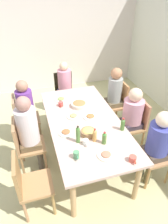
{
  "coord_description": "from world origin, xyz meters",
  "views": [
    {
      "loc": [
        2.36,
        -0.71,
        2.54
      ],
      "look_at": [
        0.0,
        0.0,
        0.89
      ],
      "focal_mm": 32.22,
      "sensor_mm": 36.0,
      "label": 1
    }
  ],
  "objects_px": {
    "person_6": "(114,93)",
    "bottle_1": "(123,124)",
    "cup_2": "(133,159)",
    "bottle_3": "(104,138)",
    "chair_5": "(65,91)",
    "chair_2": "(28,183)",
    "person_0": "(132,113)",
    "plate_1": "(106,155)",
    "plate_2": "(66,132)",
    "bottle_2": "(78,135)",
    "chair_4": "(23,117)",
    "person_3": "(29,129)",
    "chair_3": "(25,143)",
    "bowl_0": "(88,132)",
    "chair_1": "(160,151)",
    "person_4": "(26,106)",
    "person_5": "(65,85)",
    "bowl_1": "(79,104)",
    "cup_1": "(61,104)",
    "cup_3": "(86,142)",
    "chair_0": "(135,122)",
    "dining_table": "(84,124)",
    "person_1": "(158,142)",
    "plate_4": "(73,116)",
    "chair_6": "(117,101)",
    "plate_3": "(61,99)",
    "cup_0": "(76,155)",
    "bottle_0": "(95,135)"
  },
  "relations": [
    {
      "from": "person_5",
      "to": "person_6",
      "type": "bearing_deg",
      "value": 51.69
    },
    {
      "from": "plate_2",
      "to": "bottle_2",
      "type": "relative_size",
      "value": 0.83
    },
    {
      "from": "chair_5",
      "to": "chair_6",
      "type": "bearing_deg",
      "value": 50.94
    },
    {
      "from": "plate_3",
      "to": "cup_1",
      "type": "relative_size",
      "value": 1.87
    },
    {
      "from": "chair_4",
      "to": "plate_2",
      "type": "height_order",
      "value": "chair_4"
    },
    {
      "from": "bowl_0",
      "to": "cup_3",
      "type": "distance_m",
      "value": 0.2
    },
    {
      "from": "dining_table",
      "to": "cup_2",
      "type": "bearing_deg",
      "value": 18.14
    },
    {
      "from": "plate_1",
      "to": "person_4",
      "type": "bearing_deg",
      "value": -150.03
    },
    {
      "from": "person_1",
      "to": "person_6",
      "type": "xyz_separation_m",
      "value": [
        -1.43,
        -0.0,
        0.0
      ]
    },
    {
      "from": "dining_table",
      "to": "cup_0",
      "type": "bearing_deg",
      "value": -23.65
    },
    {
      "from": "person_5",
      "to": "bowl_1",
      "type": "relative_size",
      "value": 4.4
    },
    {
      "from": "plate_2",
      "to": "bottle_1",
      "type": "relative_size",
      "value": 1.08
    },
    {
      "from": "chair_0",
      "to": "plate_2",
      "type": "distance_m",
      "value": 1.28
    },
    {
      "from": "chair_3",
      "to": "bowl_1",
      "type": "relative_size",
      "value": 3.34
    },
    {
      "from": "person_3",
      "to": "plate_2",
      "type": "xyz_separation_m",
      "value": [
        0.22,
        0.49,
        -0.0
      ]
    },
    {
      "from": "chair_5",
      "to": "chair_2",
      "type": "bearing_deg",
      "value": -22.74
    },
    {
      "from": "cup_1",
      "to": "cup_2",
      "type": "bearing_deg",
      "value": 21.36
    },
    {
      "from": "bowl_1",
      "to": "cup_3",
      "type": "height_order",
      "value": "bowl_1"
    },
    {
      "from": "person_1",
      "to": "chair_4",
      "type": "bearing_deg",
      "value": -129.63
    },
    {
      "from": "person_4",
      "to": "plate_3",
      "type": "bearing_deg",
      "value": 88.98
    },
    {
      "from": "chair_0",
      "to": "person_4",
      "type": "xyz_separation_m",
      "value": [
        -0.71,
        -1.72,
        0.2
      ]
    },
    {
      "from": "chair_4",
      "to": "cup_2",
      "type": "relative_size",
      "value": 7.4
    },
    {
      "from": "dining_table",
      "to": "bowl_0",
      "type": "relative_size",
      "value": 10.57
    },
    {
      "from": "person_0",
      "to": "cup_1",
      "type": "relative_size",
      "value": 9.91
    },
    {
      "from": "person_0",
      "to": "chair_6",
      "type": "relative_size",
      "value": 1.29
    },
    {
      "from": "plate_2",
      "to": "bottle_1",
      "type": "xyz_separation_m",
      "value": [
        0.16,
        0.78,
        0.08
      ]
    },
    {
      "from": "chair_0",
      "to": "chair_3",
      "type": "distance_m",
      "value": 1.82
    },
    {
      "from": "person_5",
      "to": "chair_3",
      "type": "bearing_deg",
      "value": -33.74
    },
    {
      "from": "person_1",
      "to": "person_3",
      "type": "height_order",
      "value": "person_3"
    },
    {
      "from": "person_3",
      "to": "bottle_1",
      "type": "xyz_separation_m",
      "value": [
        0.38,
        1.27,
        0.08
      ]
    },
    {
      "from": "person_5",
      "to": "bowl_0",
      "type": "relative_size",
      "value": 5.84
    },
    {
      "from": "plate_4",
      "to": "bowl_0",
      "type": "distance_m",
      "value": 0.49
    },
    {
      "from": "person_0",
      "to": "plate_1",
      "type": "xyz_separation_m",
      "value": [
        0.78,
        -0.77,
        0.05
      ]
    },
    {
      "from": "person_4",
      "to": "bottle_2",
      "type": "relative_size",
      "value": 4.64
    },
    {
      "from": "plate_4",
      "to": "chair_6",
      "type": "bearing_deg",
      "value": 119.14
    },
    {
      "from": "person_5",
      "to": "bowl_1",
      "type": "xyz_separation_m",
      "value": [
        0.96,
        0.04,
        0.09
      ]
    },
    {
      "from": "cup_2",
      "to": "bottle_0",
      "type": "bearing_deg",
      "value": -146.73
    },
    {
      "from": "person_1",
      "to": "person_6",
      "type": "relative_size",
      "value": 0.98
    },
    {
      "from": "cup_2",
      "to": "bottle_3",
      "type": "relative_size",
      "value": 0.65
    },
    {
      "from": "person_0",
      "to": "chair_4",
      "type": "bearing_deg",
      "value": -112.49
    },
    {
      "from": "bowl_0",
      "to": "bottle_2",
      "type": "relative_size",
      "value": 0.79
    },
    {
      "from": "chair_2",
      "to": "bottle_1",
      "type": "bearing_deg",
      "value": 103.98
    },
    {
      "from": "bottle_2",
      "to": "bowl_1",
      "type": "bearing_deg",
      "value": 163.35
    },
    {
      "from": "cup_1",
      "to": "bottle_3",
      "type": "height_order",
      "value": "bottle_3"
    },
    {
      "from": "person_4",
      "to": "bottle_3",
      "type": "height_order",
      "value": "person_4"
    },
    {
      "from": "chair_1",
      "to": "person_4",
      "type": "bearing_deg",
      "value": -129.66
    },
    {
      "from": "chair_5",
      "to": "cup_3",
      "type": "distance_m",
      "value": 1.99
    },
    {
      "from": "plate_1",
      "to": "bottle_0",
      "type": "xyz_separation_m",
      "value": [
        -0.3,
        -0.04,
        0.08
      ]
    },
    {
      "from": "chair_3",
      "to": "chair_5",
      "type": "bearing_deg",
      "value": 147.97
    },
    {
      "from": "person_6",
      "to": "bottle_1",
      "type": "bearing_deg",
      "value": -18.43
    }
  ]
}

